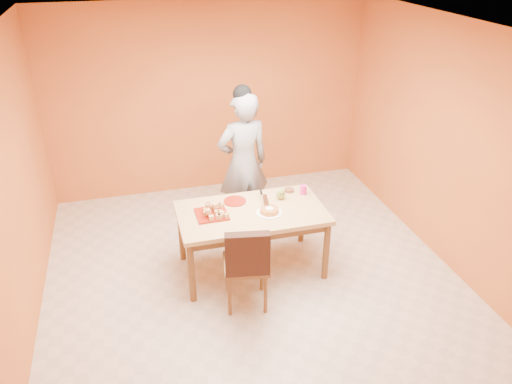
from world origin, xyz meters
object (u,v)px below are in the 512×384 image
object	(u,v)px
person	(243,164)
sponge_cake	(269,210)
dining_chair	(246,263)
dining_table	(252,218)
pastry_platter	(212,214)
egg_ornament	(281,194)
checker_tin	(289,190)
magenta_glass	(303,190)
red_dinner_plate	(235,201)

from	to	relation	value
person	sponge_cake	xyz separation A→B (m)	(0.04, -1.00, -0.12)
dining_chair	dining_table	bearing A→B (deg)	80.09
pastry_platter	egg_ornament	distance (m)	0.84
pastry_platter	checker_tin	world-z (taller)	checker_tin
sponge_cake	dining_table	bearing A→B (deg)	149.73
magenta_glass	dining_chair	bearing A→B (deg)	-137.72
dining_table	red_dinner_plate	distance (m)	0.30
red_dinner_plate	pastry_platter	bearing A→B (deg)	-144.13
dining_chair	person	bearing A→B (deg)	86.81
checker_tin	egg_ornament	bearing A→B (deg)	-134.23
red_dinner_plate	checker_tin	world-z (taller)	checker_tin
person	egg_ornament	world-z (taller)	person
pastry_platter	dining_table	bearing A→B (deg)	-3.39
person	magenta_glass	size ratio (longest dim) A/B	17.33
person	magenta_glass	world-z (taller)	person
sponge_cake	red_dinner_plate	bearing A→B (deg)	130.82
dining_chair	magenta_glass	distance (m)	1.23
dining_chair	egg_ornament	xyz separation A→B (m)	(0.59, 0.75, 0.32)
dining_table	sponge_cake	world-z (taller)	sponge_cake
dining_chair	person	distance (m)	1.58
dining_table	magenta_glass	size ratio (longest dim) A/B	15.22
red_dinner_plate	egg_ornament	xyz separation A→B (m)	(0.52, -0.08, 0.06)
red_dinner_plate	sponge_cake	bearing A→B (deg)	-49.18
sponge_cake	dining_chair	bearing A→B (deg)	-128.22
egg_ornament	person	bearing A→B (deg)	125.09
dining_chair	magenta_glass	size ratio (longest dim) A/B	9.31
red_dinner_plate	egg_ornament	world-z (taller)	egg_ornament
pastry_platter	red_dinner_plate	xyz separation A→B (m)	(0.31, 0.22, -0.00)
dining_table	sponge_cake	distance (m)	0.24
dining_table	magenta_glass	bearing A→B (deg)	18.22
person	checker_tin	bearing A→B (deg)	116.42
person	red_dinner_plate	size ratio (longest dim) A/B	7.32
dining_table	checker_tin	size ratio (longest dim) A/B	14.75
person	dining_chair	bearing A→B (deg)	68.46
person	red_dinner_plate	world-z (taller)	person
pastry_platter	sponge_cake	bearing A→B (deg)	-11.74
red_dinner_plate	magenta_glass	xyz separation A→B (m)	(0.81, -0.02, 0.05)
egg_ornament	magenta_glass	xyz separation A→B (m)	(0.29, 0.05, -0.01)
person	egg_ornament	bearing A→B (deg)	100.49
dining_chair	red_dinner_plate	world-z (taller)	dining_chair
person	pastry_platter	size ratio (longest dim) A/B	5.48
egg_ornament	checker_tin	distance (m)	0.22
egg_ornament	checker_tin	bearing A→B (deg)	61.73
dining_chair	checker_tin	xyz separation A→B (m)	(0.75, 0.91, 0.27)
dining_chair	magenta_glass	bearing A→B (deg)	51.99
pastry_platter	checker_tin	distance (m)	1.02
red_dinner_plate	checker_tin	xyz separation A→B (m)	(0.67, 0.08, 0.01)
pastry_platter	checker_tin	bearing A→B (deg)	17.05
person	egg_ornament	xyz separation A→B (m)	(0.25, -0.73, -0.09)
dining_chair	sponge_cake	bearing A→B (deg)	61.50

